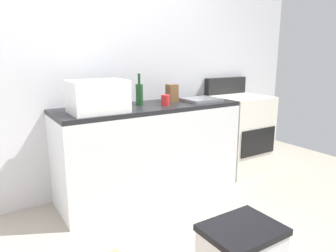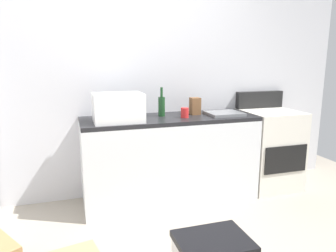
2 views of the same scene
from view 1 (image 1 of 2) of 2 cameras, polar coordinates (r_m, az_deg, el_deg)
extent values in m
cube|color=silver|center=(3.15, -11.61, 11.34)|extent=(5.00, 0.10, 2.60)
cube|color=silver|center=(3.11, -3.34, -4.76)|extent=(1.80, 0.60, 0.86)
cube|color=black|center=(3.00, -3.46, 3.45)|extent=(1.80, 0.60, 0.04)
cube|color=silver|center=(3.82, 12.81, -1.35)|extent=(0.60, 0.60, 0.90)
cube|color=black|center=(3.63, 16.19, -2.80)|extent=(0.52, 0.02, 0.30)
cube|color=black|center=(3.91, 10.50, 7.27)|extent=(0.60, 0.08, 0.20)
cube|color=white|center=(2.67, -12.75, 5.31)|extent=(0.46, 0.34, 0.27)
cube|color=slate|center=(3.27, 6.04, 4.82)|extent=(0.36, 0.32, 0.03)
cylinder|color=#193F1E|center=(3.01, -5.26, 5.76)|extent=(0.07, 0.07, 0.20)
cylinder|color=#193F1E|center=(3.00, -5.32, 8.60)|extent=(0.03, 0.03, 0.10)
cylinder|color=red|center=(2.99, -0.49, 4.78)|extent=(0.08, 0.08, 0.10)
cube|color=brown|center=(3.19, 0.73, 6.04)|extent=(0.10, 0.10, 0.18)
cube|color=black|center=(2.00, 13.46, -17.99)|extent=(0.46, 0.36, 0.04)
camera|label=2|loc=(0.67, 105.43, 5.98)|focal=34.08mm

